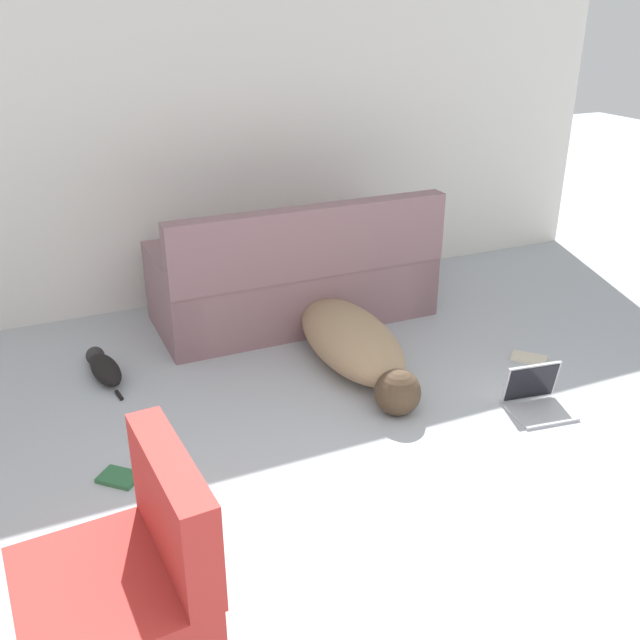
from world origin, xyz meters
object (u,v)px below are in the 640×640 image
Objects in this scene: cat at (104,367)px; book_cream at (529,358)px; laptop_open at (535,395)px; dog at (354,343)px; book_green at (119,477)px; couch at (295,281)px; side_chair at (124,610)px.

book_cream is (2.52, -0.89, -0.05)m from cat.
dog is at bearing 137.18° from laptop_open.
laptop_open is 2.29m from book_green.
book_cream is 1.08× the size of book_green.
cat is at bearing 13.28° from couch.
cat is at bearing 160.63° from book_cream.
side_chair is at bearing -42.51° from dog.
couch is at bearing 122.10° from laptop_open.
dog is at bearing 159.90° from book_cream.
book_green is at bearing -179.45° from laptop_open.
dog is 1.15m from book_cream.
couch is 8.58× the size of book_green.
book_green is at bearing -175.87° from book_cream.
side_chair is (-2.41, -0.83, 0.21)m from laptop_open.
book_green is (-2.27, 0.29, -0.07)m from laptop_open.
couch reaches higher than book_cream.
couch is 1.88m from laptop_open.
dog is 1.67m from book_green.
dog is at bearing 20.44° from book_green.
book_green is 0.27× the size of side_chair.
book_cream is 3.07m from side_chair.
book_green is (-2.62, -0.19, 0.00)m from book_cream.
laptop_open is at bearing 105.28° from side_chair.
side_chair is (-0.14, -1.12, 0.27)m from book_green.
cat is 1.08m from book_green.
couch is at bearing -173.67° from dog.
cat reaches higher than book_cream.
laptop_open is at bearing 114.16° from couch.
cat is (-1.40, -0.33, -0.22)m from couch.
couch is 3.27× the size of cat.
book_green is at bearing 167.28° from cat.
book_green is at bearing 43.09° from couch.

